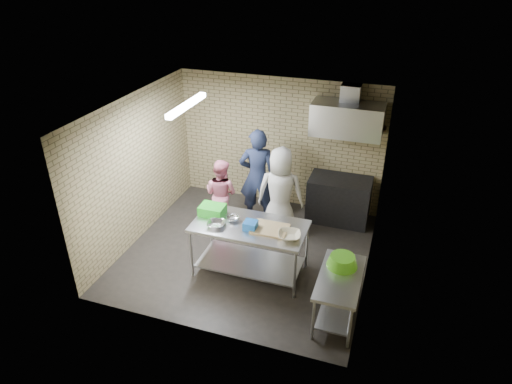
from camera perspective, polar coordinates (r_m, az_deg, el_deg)
floor at (r=8.27m, az=-1.11°, el=-7.55°), size 4.20×4.20×0.00m
ceiling at (r=7.03m, az=-1.31°, el=10.56°), size 4.20×4.20×0.00m
back_wall at (r=9.29m, az=2.97°, el=6.20°), size 4.20×0.06×2.70m
front_wall at (r=5.99m, az=-7.69°, el=-7.69°), size 4.20×0.06×2.70m
left_wall at (r=8.43m, az=-14.79°, el=2.85°), size 0.06×4.00×2.70m
right_wall at (r=7.20m, az=14.74°, el=-1.73°), size 0.06×4.00×2.70m
prep_table at (r=7.56m, az=-0.79°, el=-7.14°), size 1.85×0.92×0.92m
side_counter at (r=6.88m, az=10.30°, el=-12.82°), size 0.60×1.20×0.75m
stove at (r=9.13m, az=10.39°, el=-0.94°), size 1.20×0.70×0.90m
range_hood at (r=8.50m, az=11.41°, el=8.95°), size 1.30×0.60×0.60m
hood_duct at (r=8.51m, az=11.86°, el=12.12°), size 0.35×0.30×0.30m
wall_shelf at (r=8.71m, az=13.45°, el=7.95°), size 0.80×0.20×0.04m
fluorescent_fixture at (r=7.43m, az=-8.72°, el=10.75°), size 0.10×1.25×0.08m
green_crate at (r=7.58m, az=-5.52°, el=-2.27°), size 0.41×0.31×0.16m
blue_tub at (r=7.17m, az=-0.70°, el=-4.22°), size 0.21×0.21×0.13m
cutting_board at (r=7.18m, az=1.78°, el=-4.64°), size 0.56×0.43×0.03m
mixing_bowl_a at (r=7.28m, az=-5.06°, el=-4.07°), size 0.34×0.34×0.07m
mixing_bowl_b at (r=7.41m, az=-2.88°, el=-3.36°), size 0.26×0.26×0.07m
ceramic_bowl at (r=6.99m, az=4.23°, el=-5.49°), size 0.42×0.42×0.09m
green_basin at (r=6.78m, az=10.81°, el=-8.52°), size 0.46×0.46×0.17m
bottle_red at (r=8.70m, az=11.88°, el=8.86°), size 0.07×0.07×0.18m
bottle_green at (r=8.67m, az=14.51°, el=8.39°), size 0.06×0.06×0.15m
man_navy at (r=8.73m, az=0.17°, el=1.96°), size 0.81×0.64×1.93m
woman_pink at (r=8.69m, az=-4.41°, el=-0.21°), size 0.78×0.66×1.40m
woman_white at (r=8.32m, az=3.09°, el=-0.13°), size 0.94×0.68×1.77m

